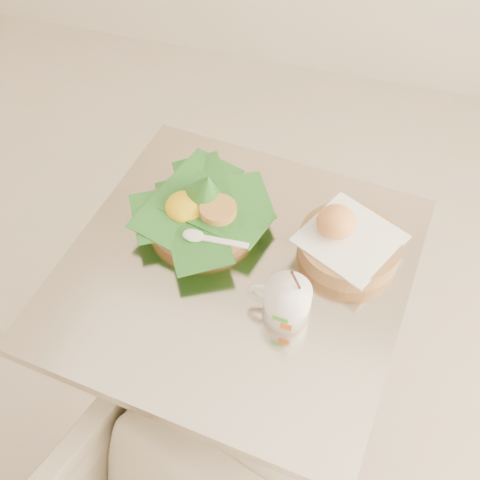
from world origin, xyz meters
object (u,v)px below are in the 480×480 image
(bread_basket, at_px, (347,241))
(coffee_mug, at_px, (286,301))
(rice_basket, at_px, (202,207))
(cafe_table, at_px, (236,323))

(bread_basket, xyz_separation_m, coffee_mug, (-0.09, -0.19, 0.01))
(bread_basket, relative_size, coffee_mug, 1.53)
(rice_basket, xyz_separation_m, coffee_mug, (0.23, -0.18, 0.00))
(cafe_table, bearing_deg, coffee_mug, -32.29)
(rice_basket, height_order, coffee_mug, coffee_mug)
(coffee_mug, bearing_deg, cafe_table, 147.71)
(rice_basket, xyz_separation_m, bread_basket, (0.32, 0.00, -0.01))
(rice_basket, bearing_deg, coffee_mug, -38.29)
(bread_basket, distance_m, coffee_mug, 0.21)
(cafe_table, bearing_deg, bread_basket, 27.65)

